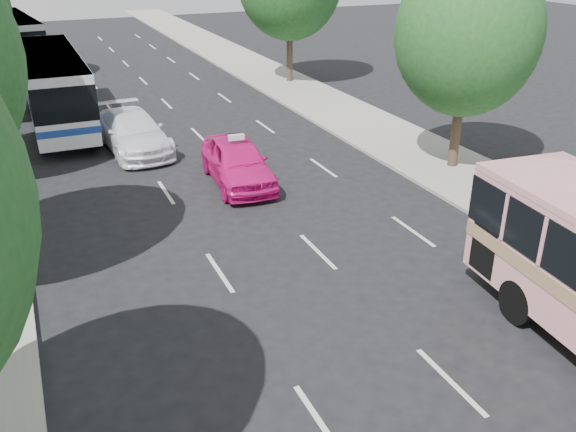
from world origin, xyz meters
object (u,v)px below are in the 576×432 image
pink_taxi (237,162)px  white_pickup (133,132)px  tour_coach_rear (13,36)px  tour_coach_front (53,83)px

pink_taxi → white_pickup: size_ratio=0.87×
tour_coach_rear → white_pickup: bearing=-86.8°
white_pickup → tour_coach_rear: tour_coach_rear is taller
tour_coach_front → tour_coach_rear: 16.11m
tour_coach_front → tour_coach_rear: bearing=94.3°
white_pickup → tour_coach_front: tour_coach_front is taller
tour_coach_front → white_pickup: bearing=-63.9°
pink_taxi → tour_coach_rear: tour_coach_rear is taller
pink_taxi → white_pickup: (-2.69, 5.16, -0.02)m
pink_taxi → tour_coach_front: 11.53m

